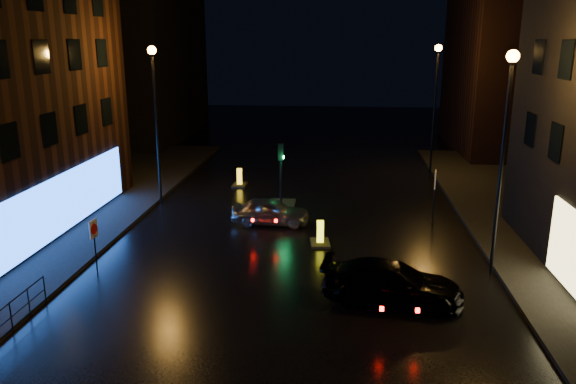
# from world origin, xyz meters

# --- Properties ---
(ground) EXTENTS (120.00, 120.00, 0.00)m
(ground) POSITION_xyz_m (0.00, 0.00, 0.00)
(ground) COLOR black
(ground) RESTS_ON ground
(building_far_left) EXTENTS (8.00, 16.00, 14.00)m
(building_far_left) POSITION_xyz_m (-16.00, 35.00, 7.00)
(building_far_left) COLOR black
(building_far_left) RESTS_ON ground
(building_far_right) EXTENTS (8.00, 14.00, 12.00)m
(building_far_right) POSITION_xyz_m (15.00, 32.00, 6.00)
(building_far_right) COLOR black
(building_far_right) RESTS_ON ground
(street_lamp_lfar) EXTENTS (0.44, 0.44, 8.37)m
(street_lamp_lfar) POSITION_xyz_m (-7.80, 14.00, 5.56)
(street_lamp_lfar) COLOR black
(street_lamp_lfar) RESTS_ON ground
(street_lamp_rnear) EXTENTS (0.44, 0.44, 8.37)m
(street_lamp_rnear) POSITION_xyz_m (7.80, 6.00, 5.56)
(street_lamp_rnear) COLOR black
(street_lamp_rnear) RESTS_ON ground
(street_lamp_rfar) EXTENTS (0.44, 0.44, 8.37)m
(street_lamp_rfar) POSITION_xyz_m (7.80, 22.00, 5.56)
(street_lamp_rfar) COLOR black
(street_lamp_rfar) RESTS_ON ground
(traffic_signal) EXTENTS (1.40, 2.40, 3.45)m
(traffic_signal) POSITION_xyz_m (-1.20, 14.00, 0.50)
(traffic_signal) COLOR black
(traffic_signal) RESTS_ON ground
(silver_hatchback) EXTENTS (3.79, 1.61, 1.28)m
(silver_hatchback) POSITION_xyz_m (-1.39, 11.12, 0.64)
(silver_hatchback) COLOR #A0A4A8
(silver_hatchback) RESTS_ON ground
(dark_sedan) EXTENTS (5.01, 2.58, 1.39)m
(dark_sedan) POSITION_xyz_m (3.80, 3.24, 0.70)
(dark_sedan) COLOR black
(dark_sedan) RESTS_ON ground
(bollard_near) EXTENTS (0.98, 1.33, 1.08)m
(bollard_near) POSITION_xyz_m (1.13, 8.54, 0.24)
(bollard_near) COLOR black
(bollard_near) RESTS_ON ground
(bollard_far) EXTENTS (0.84, 1.24, 1.08)m
(bollard_far) POSITION_xyz_m (-4.20, 18.17, 0.24)
(bollard_far) COLOR black
(bollard_far) RESTS_ON ground
(road_sign_left) EXTENTS (0.12, 0.52, 2.15)m
(road_sign_left) POSITION_xyz_m (-7.30, 4.58, 1.61)
(road_sign_left) COLOR black
(road_sign_left) RESTS_ON ground
(road_sign_right) EXTENTS (0.17, 0.63, 2.61)m
(road_sign_right) POSITION_xyz_m (6.50, 12.12, 1.95)
(road_sign_right) COLOR black
(road_sign_right) RESTS_ON ground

